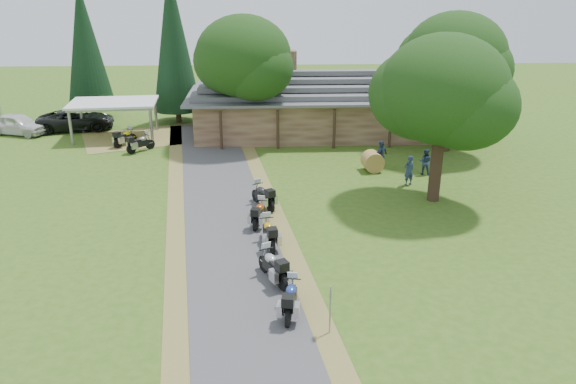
{
  "coord_description": "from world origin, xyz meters",
  "views": [
    {
      "loc": [
        1.0,
        -18.96,
        11.57
      ],
      "look_at": [
        2.15,
        6.79,
        1.6
      ],
      "focal_mm": 35.0,
      "sensor_mm": 36.0,
      "label": 1
    }
  ],
  "objects_px": {
    "motorcycle_carport_b": "(140,142)",
    "motorcycle_row_b": "(273,265)",
    "car_dark_suv": "(75,115)",
    "motorcycle_row_c": "(269,232)",
    "lodge": "(328,101)",
    "motorcycle_row_e": "(263,195)",
    "carport": "(115,119)",
    "car_white_sedan": "(17,121)",
    "hay_bale": "(373,161)",
    "motorcycle_carport_a": "(125,137)",
    "motorcycle_row_a": "(291,297)",
    "motorcycle_row_d": "(259,212)"
  },
  "relations": [
    {
      "from": "carport",
      "to": "motorcycle_row_b",
      "type": "xyz_separation_m",
      "value": [
        11.52,
        -22.22,
        -0.66
      ]
    },
    {
      "from": "car_dark_suv",
      "to": "motorcycle_row_c",
      "type": "bearing_deg",
      "value": -154.91
    },
    {
      "from": "motorcycle_row_d",
      "to": "car_white_sedan",
      "type": "bearing_deg",
      "value": 59.55
    },
    {
      "from": "car_dark_suv",
      "to": "hay_bale",
      "type": "bearing_deg",
      "value": -127.11
    },
    {
      "from": "motorcycle_row_a",
      "to": "motorcycle_row_d",
      "type": "distance_m",
      "value": 8.03
    },
    {
      "from": "motorcycle_row_a",
      "to": "motorcycle_row_c",
      "type": "xyz_separation_m",
      "value": [
        -0.71,
        5.55,
        0.02
      ]
    },
    {
      "from": "carport",
      "to": "motorcycle_carport_a",
      "type": "distance_m",
      "value": 2.72
    },
    {
      "from": "motorcycle_row_c",
      "to": "car_white_sedan",
      "type": "bearing_deg",
      "value": 33.71
    },
    {
      "from": "car_dark_suv",
      "to": "hay_bale",
      "type": "xyz_separation_m",
      "value": [
        21.79,
        -11.05,
        -0.59
      ]
    },
    {
      "from": "motorcycle_row_c",
      "to": "motorcycle_row_a",
      "type": "bearing_deg",
      "value": 177.43
    },
    {
      "from": "motorcycle_row_d",
      "to": "motorcycle_row_b",
      "type": "bearing_deg",
      "value": -161.1
    },
    {
      "from": "car_white_sedan",
      "to": "hay_bale",
      "type": "height_order",
      "value": "car_white_sedan"
    },
    {
      "from": "motorcycle_row_a",
      "to": "motorcycle_row_e",
      "type": "distance_m",
      "value": 10.27
    },
    {
      "from": "car_dark_suv",
      "to": "motorcycle_row_a",
      "type": "height_order",
      "value": "car_dark_suv"
    },
    {
      "from": "lodge",
      "to": "motorcycle_carport_a",
      "type": "bearing_deg",
      "value": -168.24
    },
    {
      "from": "lodge",
      "to": "motorcycle_row_e",
      "type": "distance_m",
      "value": 16.13
    },
    {
      "from": "motorcycle_row_e",
      "to": "motorcycle_row_c",
      "type": "bearing_deg",
      "value": 155.07
    },
    {
      "from": "motorcycle_row_a",
      "to": "motorcycle_row_d",
      "type": "xyz_separation_m",
      "value": [
        -1.17,
        7.94,
        -0.03
      ]
    },
    {
      "from": "motorcycle_row_c",
      "to": "hay_bale",
      "type": "bearing_deg",
      "value": -42.77
    },
    {
      "from": "motorcycle_carport_b",
      "to": "hay_bale",
      "type": "distance_m",
      "value": 16.23
    },
    {
      "from": "motorcycle_row_d",
      "to": "hay_bale",
      "type": "relative_size",
      "value": 1.53
    },
    {
      "from": "car_dark_suv",
      "to": "motorcycle_row_d",
      "type": "bearing_deg",
      "value": -152.5
    },
    {
      "from": "lodge",
      "to": "motorcycle_carport_a",
      "type": "distance_m",
      "value": 15.49
    },
    {
      "from": "lodge",
      "to": "motorcycle_row_a",
      "type": "height_order",
      "value": "lodge"
    },
    {
      "from": "motorcycle_row_b",
      "to": "motorcycle_row_d",
      "type": "xyz_separation_m",
      "value": [
        -0.57,
        5.53,
        -0.06
      ]
    },
    {
      "from": "lodge",
      "to": "carport",
      "type": "relative_size",
      "value": 3.37
    },
    {
      "from": "lodge",
      "to": "carport",
      "type": "xyz_separation_m",
      "value": [
        -16.25,
        -0.79,
        -1.07
      ]
    },
    {
      "from": "motorcycle_carport_a",
      "to": "motorcycle_carport_b",
      "type": "xyz_separation_m",
      "value": [
        1.42,
        -1.54,
        0.01
      ]
    },
    {
      "from": "car_dark_suv",
      "to": "motorcycle_row_a",
      "type": "relative_size",
      "value": 3.17
    },
    {
      "from": "motorcycle_row_b",
      "to": "motorcycle_carport_b",
      "type": "relative_size",
      "value": 1.06
    },
    {
      "from": "motorcycle_row_b",
      "to": "motorcycle_carport_a",
      "type": "relative_size",
      "value": 1.07
    },
    {
      "from": "lodge",
      "to": "motorcycle_carport_b",
      "type": "relative_size",
      "value": 10.84
    },
    {
      "from": "carport",
      "to": "car_dark_suv",
      "type": "bearing_deg",
      "value": 143.79
    },
    {
      "from": "motorcycle_carport_a",
      "to": "motorcycle_row_b",
      "type": "bearing_deg",
      "value": -121.49
    },
    {
      "from": "lodge",
      "to": "motorcycle_row_e",
      "type": "height_order",
      "value": "lodge"
    },
    {
      "from": "motorcycle_row_a",
      "to": "motorcycle_row_e",
      "type": "bearing_deg",
      "value": 15.11
    },
    {
      "from": "carport",
      "to": "motorcycle_row_e",
      "type": "height_order",
      "value": "carport"
    },
    {
      "from": "motorcycle_carport_a",
      "to": "hay_bale",
      "type": "height_order",
      "value": "motorcycle_carport_a"
    },
    {
      "from": "motorcycle_row_a",
      "to": "motorcycle_row_c",
      "type": "relative_size",
      "value": 0.98
    },
    {
      "from": "carport",
      "to": "motorcycle_row_e",
      "type": "relative_size",
      "value": 3.13
    },
    {
      "from": "lodge",
      "to": "motorcycle_row_d",
      "type": "height_order",
      "value": "lodge"
    },
    {
      "from": "carport",
      "to": "hay_bale",
      "type": "xyz_separation_m",
      "value": [
        18.08,
        -8.77,
        -0.75
      ]
    },
    {
      "from": "motorcycle_carport_a",
      "to": "hay_bale",
      "type": "xyz_separation_m",
      "value": [
        16.9,
        -6.43,
        -0.04
      ]
    },
    {
      "from": "carport",
      "to": "motorcycle_row_d",
      "type": "distance_m",
      "value": 19.98
    },
    {
      "from": "motorcycle_carport_b",
      "to": "motorcycle_row_b",
      "type": "bearing_deg",
      "value": -108.43
    },
    {
      "from": "motorcycle_row_d",
      "to": "motorcycle_row_e",
      "type": "xyz_separation_m",
      "value": [
        0.19,
        2.28,
        0.04
      ]
    },
    {
      "from": "motorcycle_row_e",
      "to": "lodge",
      "type": "bearing_deg",
      "value": -46.71
    },
    {
      "from": "motorcycle_row_c",
      "to": "motorcycle_carport_b",
      "type": "distance_m",
      "value": 17.56
    },
    {
      "from": "motorcycle_carport_b",
      "to": "hay_bale",
      "type": "relative_size",
      "value": 1.57
    },
    {
      "from": "car_dark_suv",
      "to": "motorcycle_carport_a",
      "type": "relative_size",
      "value": 3.27
    }
  ]
}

